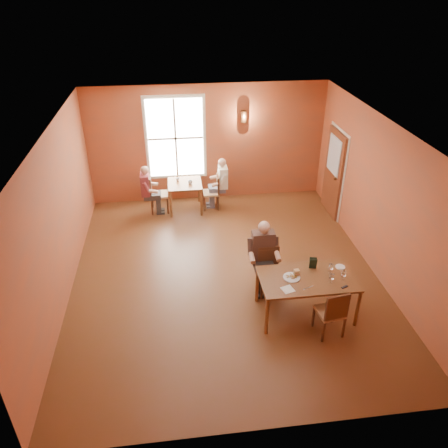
{
  "coord_description": "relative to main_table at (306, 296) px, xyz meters",
  "views": [
    {
      "loc": [
        -0.93,
        -7.06,
        5.32
      ],
      "look_at": [
        0.0,
        0.2,
        1.05
      ],
      "focal_mm": 35.0,
      "sensor_mm": 36.0,
      "label": 1
    }
  ],
  "objects": [
    {
      "name": "door",
      "position": [
        1.69,
        3.62,
        0.67
      ],
      "size": [
        0.12,
        1.04,
        2.1
      ],
      "primitive_type": "cube",
      "color": "maroon",
      "rests_on": "ground"
    },
    {
      "name": "goblet_c",
      "position": [
        0.35,
        -0.17,
        0.48
      ],
      "size": [
        0.09,
        0.09,
        0.2
      ],
      "primitive_type": null,
      "rotation": [
        0.0,
        0.0,
        0.16
      ],
      "color": "white",
      "rests_on": "main_table"
    },
    {
      "name": "second_table",
      "position": [
        -1.89,
        4.19,
        -0.02
      ],
      "size": [
        0.83,
        0.83,
        0.73
      ],
      "primitive_type": null,
      "color": "brown",
      "rests_on": "ground"
    },
    {
      "name": "chair_diner_main",
      "position": [
        -0.5,
        0.65,
        0.07
      ],
      "size": [
        0.4,
        0.4,
        0.91
      ],
      "primitive_type": null,
      "rotation": [
        0.0,
        0.0,
        3.14
      ],
      "color": "brown",
      "rests_on": "ground"
    },
    {
      "name": "diner_main",
      "position": [
        -0.5,
        0.62,
        0.29
      ],
      "size": [
        0.54,
        0.54,
        1.36
      ],
      "primitive_type": null,
      "rotation": [
        0.0,
        0.0,
        3.14
      ],
      "color": "#2F2019",
      "rests_on": "ground"
    },
    {
      "name": "wall_left",
      "position": [
        -4.25,
        1.32,
        1.12
      ],
      "size": [
        0.04,
        7.0,
        3.0
      ],
      "primitive_type": "cube",
      "color": "brown",
      "rests_on": "ground"
    },
    {
      "name": "side_plate",
      "position": [
        0.66,
        0.23,
        0.39
      ],
      "size": [
        0.22,
        0.22,
        0.01
      ],
      "primitive_type": "cylinder",
      "rotation": [
        0.0,
        0.0,
        -0.39
      ],
      "color": "white",
      "rests_on": "main_table"
    },
    {
      "name": "cup_a",
      "position": [
        -1.76,
        4.12,
        0.39
      ],
      "size": [
        0.14,
        0.14,
        0.09
      ],
      "primitive_type": "imported",
      "rotation": [
        0.0,
        0.0,
        -0.23
      ],
      "color": "silver",
      "rests_on": "second_table"
    },
    {
      "name": "plate_food",
      "position": [
        -0.27,
        0.04,
        0.4
      ],
      "size": [
        0.34,
        0.34,
        0.04
      ],
      "primitive_type": "cylinder",
      "rotation": [
        0.0,
        0.0,
        0.16
      ],
      "color": "white",
      "rests_on": "main_table"
    },
    {
      "name": "diner_maroon",
      "position": [
        -2.57,
        4.19,
        0.23
      ],
      "size": [
        0.49,
        0.49,
        1.23
      ],
      "primitive_type": null,
      "rotation": [
        0.0,
        0.0,
        -1.57
      ],
      "color": "maroon",
      "rests_on": "ground"
    },
    {
      "name": "knife",
      "position": [
        -0.07,
        -0.25,
        0.39
      ],
      "size": [
        0.2,
        0.09,
        0.0
      ],
      "primitive_type": "cube",
      "rotation": [
        0.0,
        0.0,
        0.37
      ],
      "color": "white",
      "rests_on": "main_table"
    },
    {
      "name": "sandwich",
      "position": [
        -0.18,
        0.09,
        0.44
      ],
      "size": [
        0.09,
        0.09,
        0.11
      ],
      "primitive_type": "cube",
      "rotation": [
        0.0,
        0.0,
        0.08
      ],
      "color": "tan",
      "rests_on": "main_table"
    },
    {
      "name": "window",
      "position": [
        -2.05,
        4.77,
        1.32
      ],
      "size": [
        1.36,
        0.1,
        1.96
      ],
      "primitive_type": "cube",
      "color": "white",
      "rests_on": "wall_back"
    },
    {
      "name": "chair_diner_maroon",
      "position": [
        -2.54,
        4.19,
        0.1
      ],
      "size": [
        0.43,
        0.43,
        0.96
      ],
      "primitive_type": null,
      "rotation": [
        0.0,
        0.0,
        -1.57
      ],
      "color": "brown",
      "rests_on": "ground"
    },
    {
      "name": "ceiling",
      "position": [
        -1.25,
        1.32,
        2.62
      ],
      "size": [
        6.0,
        7.0,
        0.04
      ],
      "primitive_type": "cube",
      "color": "white",
      "rests_on": "wall_back"
    },
    {
      "name": "cup_b",
      "position": [
        -2.06,
        4.34,
        0.39
      ],
      "size": [
        0.1,
        0.1,
        0.09
      ],
      "primitive_type": "imported",
      "rotation": [
        0.0,
        0.0,
        -0.06
      ],
      "color": "white",
      "rests_on": "second_table"
    },
    {
      "name": "chair_diner_white",
      "position": [
        -1.24,
        4.19,
        0.06
      ],
      "size": [
        0.4,
        0.4,
        0.89
      ],
      "primitive_type": null,
      "rotation": [
        0.0,
        0.0,
        1.57
      ],
      "color": "brown",
      "rests_on": "ground"
    },
    {
      "name": "goblet_a",
      "position": [
        0.43,
        0.1,
        0.48
      ],
      "size": [
        0.1,
        0.1,
        0.19
      ],
      "primitive_type": null,
      "rotation": [
        0.0,
        0.0,
        -0.32
      ],
      "color": "white",
      "rests_on": "main_table"
    },
    {
      "name": "wall_front",
      "position": [
        -1.25,
        -2.18,
        1.12
      ],
      "size": [
        6.0,
        0.04,
        3.0
      ],
      "primitive_type": "cube",
      "color": "brown",
      "rests_on": "ground"
    },
    {
      "name": "goblet_b",
      "position": [
        0.57,
        -0.12,
        0.48
      ],
      "size": [
        0.08,
        0.08,
        0.2
      ],
      "primitive_type": null,
      "rotation": [
        0.0,
        0.0,
        0.05
      ],
      "color": "white",
      "rests_on": "main_table"
    },
    {
      "name": "main_table",
      "position": [
        0.0,
        0.0,
        0.0
      ],
      "size": [
        1.64,
        0.92,
        0.77
      ],
      "primitive_type": null,
      "color": "brown",
      "rests_on": "ground"
    },
    {
      "name": "ground",
      "position": [
        -1.25,
        1.32,
        -0.38
      ],
      "size": [
        6.0,
        7.0,
        0.01
      ],
      "primitive_type": "cube",
      "color": "brown",
      "rests_on": "ground"
    },
    {
      "name": "diner_white",
      "position": [
        -1.21,
        4.19,
        0.24
      ],
      "size": [
        0.5,
        0.5,
        1.25
      ],
      "primitive_type": null,
      "rotation": [
        0.0,
        0.0,
        1.57
      ],
      "color": "silver",
      "rests_on": "ground"
    },
    {
      "name": "chair_empty",
      "position": [
        0.25,
        -0.51,
        0.08
      ],
      "size": [
        0.46,
        0.46,
        0.92
      ],
      "primitive_type": null,
      "rotation": [
        0.0,
        0.0,
        0.15
      ],
      "color": "brown",
      "rests_on": "ground"
    },
    {
      "name": "napkin",
      "position": [
        -0.42,
        -0.26,
        0.39
      ],
      "size": [
        0.24,
        0.24,
        0.01
      ],
      "primitive_type": "cube",
      "rotation": [
        0.0,
        0.0,
        0.29
      ],
      "color": "white",
      "rests_on": "main_table"
    },
    {
      "name": "wall_back",
      "position": [
        -1.25,
        4.82,
        1.12
      ],
      "size": [
        6.0,
        0.04,
        3.0
      ],
      "primitive_type": "cube",
      "color": "brown",
      "rests_on": "ground"
    },
    {
      "name": "sunglasses",
      "position": [
        0.54,
        -0.32,
        0.39
      ],
      "size": [
        0.13,
        0.09,
        0.02
      ],
      "primitive_type": "cube",
      "rotation": [
        0.0,
        0.0,
        0.43
      ],
      "color": "black",
      "rests_on": "main_table"
    },
    {
      "name": "menu_stand",
      "position": [
        0.17,
        0.27,
        0.49
      ],
      "size": [
        0.14,
        0.09,
        0.21
      ],
      "primitive_type": "cube",
      "rotation": [
        0.0,
        0.0,
        -0.2
      ],
      "color": "black",
      "rests_on": "main_table"
    },
    {
      "name": "wall_right",
      "position": [
        1.75,
        1.32,
        1.12
      ],
      "size": [
        0.04,
        7.0,
        3.0
      ],
      "primitive_type": "cube",
      "color": "brown",
      "rests_on": "ground"
    },
    {
      "name": "wall_sconce",
      "position": [
        -0.35,
        4.72,
        1.82
      ],
      "size": [
        0.16,
        0.16,
        0.28
      ],
      "primitive_type": "cylinder",
      "color": "brown",
      "rests_on": "wall_back"
    }
  ]
}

